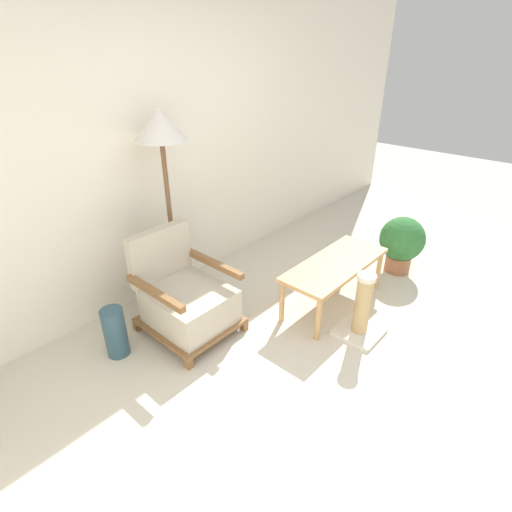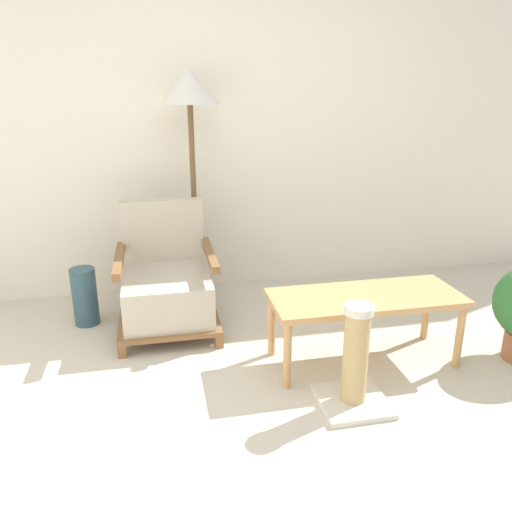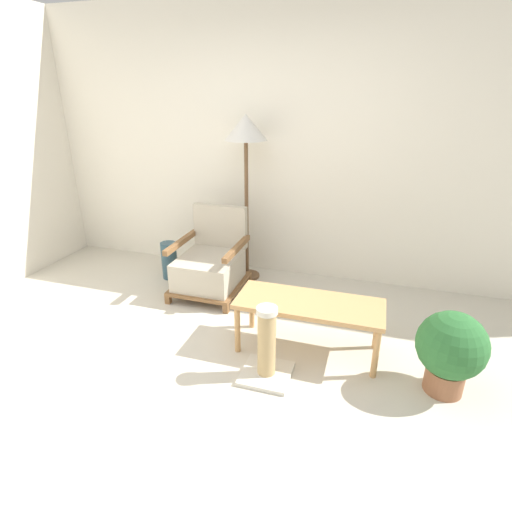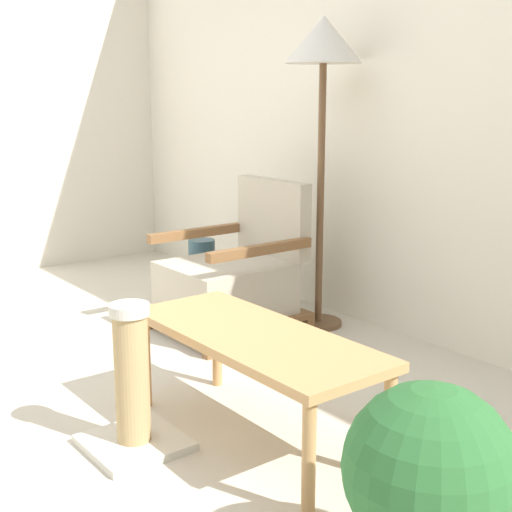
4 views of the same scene
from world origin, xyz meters
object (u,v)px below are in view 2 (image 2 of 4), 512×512
armchair (167,286)px  floor_lamp (190,101)px  coffee_table (365,303)px  vase (85,296)px  scratching_post (355,367)px

armchair → floor_lamp: (0.24, 0.42, 1.16)m
floor_lamp → armchair: bearing=-119.2°
coffee_table → floor_lamp: bearing=127.7°
armchair → floor_lamp: floor_lamp is taller
vase → coffee_table: bearing=-27.3°
vase → scratching_post: (1.43, -1.24, 0.01)m
armchair → scratching_post: (0.88, -1.08, -0.08)m
vase → floor_lamp: bearing=18.7°
armchair → floor_lamp: size_ratio=0.49×
armchair → scratching_post: 1.40m
vase → scratching_post: 1.89m
armchair → coffee_table: size_ratio=0.74×
floor_lamp → vase: size_ratio=4.20×
armchair → scratching_post: armchair is taller
coffee_table → vase: size_ratio=2.75×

